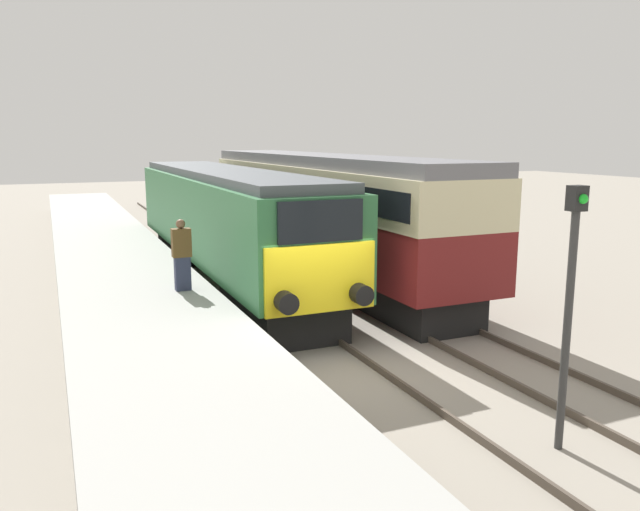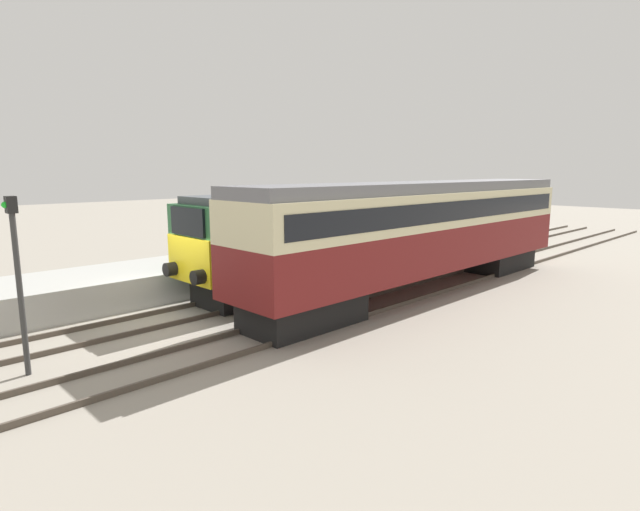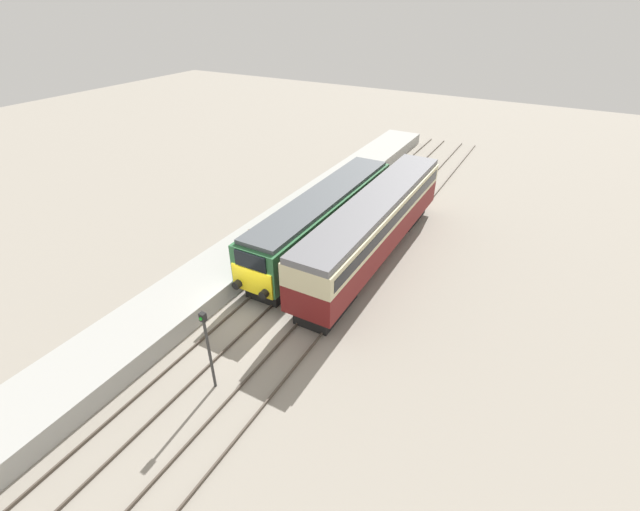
{
  "view_description": "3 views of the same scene",
  "coord_description": "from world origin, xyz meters",
  "px_view_note": "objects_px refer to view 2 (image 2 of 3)",
  "views": [
    {
      "loc": [
        -5.09,
        -10.9,
        4.6
      ],
      "look_at": [
        0.0,
        0.77,
        2.21
      ],
      "focal_mm": 35.0,
      "sensor_mm": 36.0,
      "label": 1
    },
    {
      "loc": [
        13.74,
        -7.07,
        4.49
      ],
      "look_at": [
        1.7,
        4.77,
        1.6
      ],
      "focal_mm": 28.0,
      "sensor_mm": 36.0,
      "label": 2
    },
    {
      "loc": [
        11.69,
        -13.12,
        14.27
      ],
      "look_at": [
        1.7,
        4.77,
        1.6
      ],
      "focal_mm": 24.0,
      "sensor_mm": 36.0,
      "label": 3
    }
  ],
  "objects_px": {
    "passenger_carriage": "(425,226)",
    "signal_post": "(18,271)",
    "person_on_platform": "(227,239)",
    "locomotive": "(352,229)"
  },
  "relations": [
    {
      "from": "passenger_carriage",
      "to": "signal_post",
      "type": "xyz_separation_m",
      "value": [
        -1.7,
        -12.86,
        -0.1
      ]
    },
    {
      "from": "person_on_platform",
      "to": "signal_post",
      "type": "height_order",
      "value": "signal_post"
    },
    {
      "from": "passenger_carriage",
      "to": "signal_post",
      "type": "relative_size",
      "value": 4.18
    },
    {
      "from": "person_on_platform",
      "to": "signal_post",
      "type": "distance_m",
      "value": 8.98
    },
    {
      "from": "locomotive",
      "to": "signal_post",
      "type": "distance_m",
      "value": 12.76
    },
    {
      "from": "person_on_platform",
      "to": "passenger_carriage",
      "type": "bearing_deg",
      "value": 40.35
    },
    {
      "from": "person_on_platform",
      "to": "signal_post",
      "type": "bearing_deg",
      "value": -63.49
    },
    {
      "from": "locomotive",
      "to": "passenger_carriage",
      "type": "bearing_deg",
      "value": 3.65
    },
    {
      "from": "passenger_carriage",
      "to": "person_on_platform",
      "type": "xyz_separation_m",
      "value": [
        -5.7,
        -4.84,
        -0.57
      ]
    },
    {
      "from": "passenger_carriage",
      "to": "signal_post",
      "type": "height_order",
      "value": "passenger_carriage"
    }
  ]
}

